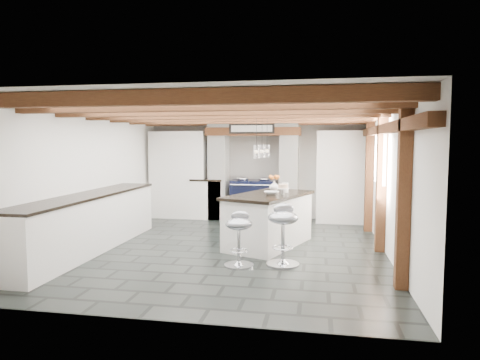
% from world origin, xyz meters
% --- Properties ---
extents(ground, '(6.00, 6.00, 0.00)m').
position_xyz_m(ground, '(0.00, 0.00, 0.00)').
color(ground, black).
rests_on(ground, ground).
extents(room_shell, '(6.00, 6.03, 6.00)m').
position_xyz_m(room_shell, '(-0.61, 1.42, 1.07)').
color(room_shell, white).
rests_on(room_shell, ground).
extents(range_cooker, '(1.00, 0.63, 0.99)m').
position_xyz_m(range_cooker, '(0.00, 2.68, 0.47)').
color(range_cooker, black).
rests_on(range_cooker, ground).
extents(kitchen_island, '(1.51, 2.00, 1.18)m').
position_xyz_m(kitchen_island, '(0.62, 0.28, 0.45)').
color(kitchen_island, white).
rests_on(kitchen_island, ground).
extents(bar_stool_near, '(0.55, 0.55, 0.88)m').
position_xyz_m(bar_stool_near, '(0.95, -0.87, 0.55)').
color(bar_stool_near, silver).
rests_on(bar_stool_near, ground).
extents(bar_stool_far, '(0.45, 0.45, 0.78)m').
position_xyz_m(bar_stool_far, '(0.34, -1.03, 0.48)').
color(bar_stool_far, silver).
rests_on(bar_stool_far, ground).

